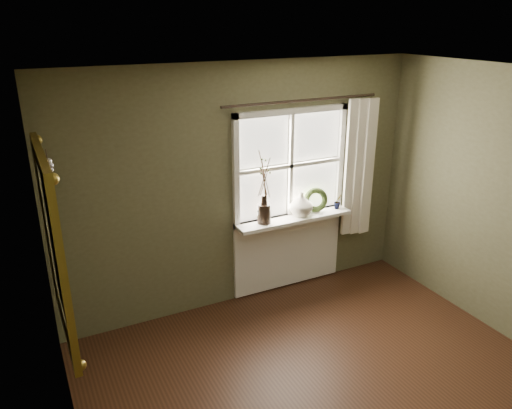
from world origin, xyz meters
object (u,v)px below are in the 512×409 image
Objects in this scene: cream_vase at (301,204)px; gilt_mirror at (54,246)px; wreath at (316,202)px; dark_jug at (264,213)px.

gilt_mirror is (-2.60, -0.95, 0.45)m from cream_vase.
cream_vase is 0.97× the size of wreath.
dark_jug is 2.39m from gilt_mirror.
gilt_mirror is (-2.14, -0.95, 0.48)m from dark_jug.
cream_vase reaches higher than wreath.
wreath is 3.02m from gilt_mirror.
wreath is (0.68, 0.04, -0.00)m from dark_jug.
wreath reaches higher than dark_jug.
cream_vase is (0.46, 0.00, 0.03)m from dark_jug.
cream_vase is 0.20× the size of gilt_mirror.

